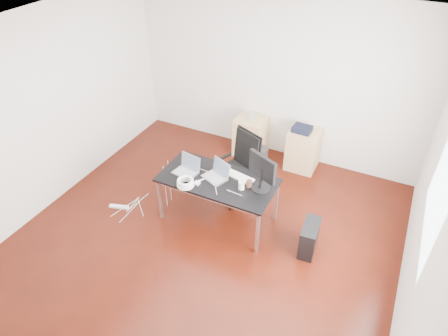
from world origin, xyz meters
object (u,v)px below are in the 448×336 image
at_px(pc_tower, 309,238).
at_px(filing_cabinet_left, 251,136).
at_px(filing_cabinet_right, 303,149).
at_px(desk, 218,182).
at_px(office_chair, 240,164).

bearing_deg(pc_tower, filing_cabinet_left, 127.22).
xyz_separation_m(filing_cabinet_left, filing_cabinet_right, (0.97, 0.00, 0.00)).
distance_m(desk, office_chair, 0.63).
distance_m(desk, filing_cabinet_left, 1.85).
relative_size(desk, pc_tower, 3.56).
relative_size(desk, filing_cabinet_right, 2.29).
relative_size(desk, office_chair, 1.48).
height_order(filing_cabinet_left, filing_cabinet_right, same).
xyz_separation_m(desk, filing_cabinet_left, (-0.27, 1.80, -0.33)).
bearing_deg(filing_cabinet_right, desk, -111.24).
bearing_deg(filing_cabinet_left, filing_cabinet_right, 0.00).
xyz_separation_m(desk, pc_tower, (1.35, -0.01, -0.46)).
distance_m(filing_cabinet_right, pc_tower, 1.93).
height_order(office_chair, filing_cabinet_right, office_chair).
xyz_separation_m(office_chair, pc_tower, (1.30, -0.63, -0.39)).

